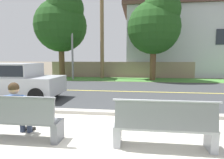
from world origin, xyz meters
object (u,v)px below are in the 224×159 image
streetlamp (73,26)px  bench_right (164,126)px  seated_person_blue (18,108)px  car_silver_near (11,79)px  bench_left (16,120)px  shade_tree_far_left (62,22)px  shade_tree_left (156,24)px

streetlamp → bench_right: bearing=-63.9°
seated_person_blue → streetlamp: size_ratio=0.17×
bench_right → car_silver_near: car_silver_near is taller
bench_left → shade_tree_far_left: bearing=107.4°
shade_tree_far_left → seated_person_blue: bearing=-72.6°
seated_person_blue → bench_right: bearing=-3.2°
seated_person_blue → shade_tree_far_left: shade_tree_far_left is taller
bench_left → bench_right: 3.07m
bench_left → streetlamp: (-2.66, 11.68, 3.83)m
bench_left → shade_tree_far_left: 14.11m
bench_left → shade_tree_left: 12.94m
seated_person_blue → shade_tree_far_left: size_ratio=0.17×
bench_left → seated_person_blue: 0.28m
bench_left → bench_right: size_ratio=1.00×
car_silver_near → seated_person_blue: bearing=-53.4°
bench_left → shade_tree_far_left: size_ratio=0.26×
seated_person_blue → shade_tree_far_left: 13.87m
seated_person_blue → car_silver_near: bearing=126.6°
streetlamp → shade_tree_far_left: size_ratio=1.00×
bench_left → shade_tree_far_left: shade_tree_far_left is taller
bench_left → shade_tree_left: shade_tree_left is taller
bench_left → bench_right: same height
bench_right → streetlamp: bearing=116.1°
bench_right → car_silver_near: bearing=146.5°
bench_left → seated_person_blue: seated_person_blue is taller
seated_person_blue → bench_left: bearing=-72.1°
bench_left → car_silver_near: car_silver_near is taller
car_silver_near → shade_tree_far_left: 9.84m
shade_tree_far_left → bench_left: bearing=-72.6°
shade_tree_far_left → shade_tree_left: size_ratio=1.12×
bench_right → bench_left: bearing=180.0°
car_silver_near → bench_right: bearing=-33.5°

